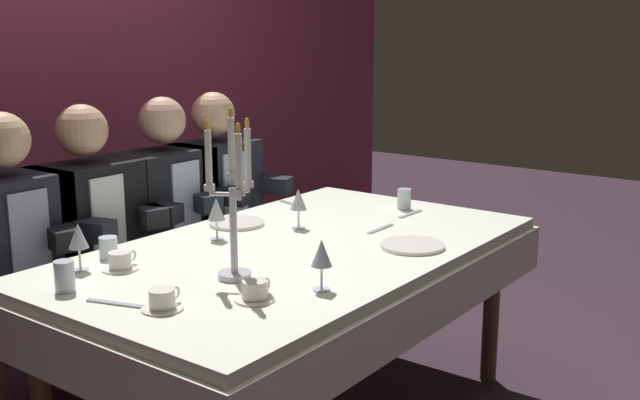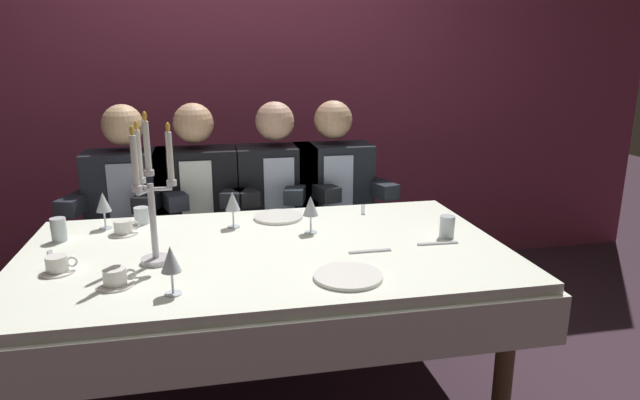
# 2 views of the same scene
# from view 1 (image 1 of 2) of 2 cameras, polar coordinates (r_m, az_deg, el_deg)

# --- Properties ---
(back_wall) EXTENTS (6.00, 0.12, 2.70)m
(back_wall) POSITION_cam_1_polar(r_m,az_deg,el_deg) (4.01, -21.03, 9.20)
(back_wall) COLOR #8C3653
(back_wall) RESTS_ON ground_plane
(dining_table) EXTENTS (1.94, 1.14, 0.74)m
(dining_table) POSITION_cam_1_polar(r_m,az_deg,el_deg) (2.90, -1.80, -5.70)
(dining_table) COLOR white
(dining_table) RESTS_ON ground_plane
(candelabra) EXTENTS (0.15, 0.17, 0.56)m
(candelabra) POSITION_cam_1_polar(r_m,az_deg,el_deg) (2.45, -6.51, -0.34)
(candelabra) COLOR silver
(candelabra) RESTS_ON dining_table
(dinner_plate_0) EXTENTS (0.23, 0.23, 0.01)m
(dinner_plate_0) POSITION_cam_1_polar(r_m,az_deg,el_deg) (3.19, -6.22, -1.72)
(dinner_plate_0) COLOR white
(dinner_plate_0) RESTS_ON dining_table
(dinner_plate_1) EXTENTS (0.24, 0.24, 0.01)m
(dinner_plate_1) POSITION_cam_1_polar(r_m,az_deg,el_deg) (2.87, 6.89, -3.38)
(dinner_plate_1) COLOR white
(dinner_plate_1) RESTS_ON dining_table
(wine_glass_0) EXTENTS (0.07, 0.07, 0.16)m
(wine_glass_0) POSITION_cam_1_polar(r_m,az_deg,el_deg) (3.09, -1.62, -0.05)
(wine_glass_0) COLOR silver
(wine_glass_0) RESTS_ON dining_table
(wine_glass_1) EXTENTS (0.07, 0.07, 0.16)m
(wine_glass_1) POSITION_cam_1_polar(r_m,az_deg,el_deg) (2.95, -7.73, -0.78)
(wine_glass_1) COLOR silver
(wine_glass_1) RESTS_ON dining_table
(wine_glass_2) EXTENTS (0.07, 0.07, 0.16)m
(wine_glass_2) POSITION_cam_1_polar(r_m,az_deg,el_deg) (2.67, -17.56, -2.69)
(wine_glass_2) COLOR silver
(wine_glass_2) RESTS_ON dining_table
(wine_glass_3) EXTENTS (0.07, 0.07, 0.16)m
(wine_glass_3) POSITION_cam_1_polar(r_m,az_deg,el_deg) (2.36, 0.12, -4.10)
(wine_glass_3) COLOR silver
(wine_glass_3) RESTS_ON dining_table
(water_tumbler_0) EXTENTS (0.06, 0.06, 0.09)m
(water_tumbler_0) POSITION_cam_1_polar(r_m,az_deg,el_deg) (3.46, 6.29, 0.07)
(water_tumbler_0) COLOR silver
(water_tumbler_0) RESTS_ON dining_table
(water_tumbler_1) EXTENTS (0.06, 0.06, 0.10)m
(water_tumbler_1) POSITION_cam_1_polar(r_m,az_deg,el_deg) (2.50, -18.49, -5.41)
(water_tumbler_1) COLOR silver
(water_tumbler_1) RESTS_ON dining_table
(water_tumbler_2) EXTENTS (0.06, 0.06, 0.08)m
(water_tumbler_2) POSITION_cam_1_polar(r_m,az_deg,el_deg) (2.81, -15.49, -3.43)
(water_tumbler_2) COLOR silver
(water_tumbler_2) RESTS_ON dining_table
(coffee_cup_0) EXTENTS (0.13, 0.12, 0.06)m
(coffee_cup_0) POSITION_cam_1_polar(r_m,az_deg,el_deg) (2.31, -4.86, -6.81)
(coffee_cup_0) COLOR white
(coffee_cup_0) RESTS_ON dining_table
(coffee_cup_1) EXTENTS (0.13, 0.12, 0.06)m
(coffee_cup_1) POSITION_cam_1_polar(r_m,az_deg,el_deg) (2.28, -11.66, -7.34)
(coffee_cup_1) COLOR white
(coffee_cup_1) RESTS_ON dining_table
(coffee_cup_2) EXTENTS (0.13, 0.12, 0.06)m
(coffee_cup_2) POSITION_cam_1_polar(r_m,az_deg,el_deg) (2.67, -14.65, -4.47)
(coffee_cup_2) COLOR white
(coffee_cup_2) RESTS_ON dining_table
(fork_0) EXTENTS (0.17, 0.02, 0.01)m
(fork_0) POSITION_cam_1_polar(r_m,az_deg,el_deg) (3.11, 4.53, -2.15)
(fork_0) COLOR #B7B7BC
(fork_0) RESTS_ON dining_table
(fork_1) EXTENTS (0.06, 0.17, 0.01)m
(fork_1) POSITION_cam_1_polar(r_m,az_deg,el_deg) (3.54, -2.16, -0.28)
(fork_1) COLOR #B7B7BC
(fork_1) RESTS_ON dining_table
(knife_2) EXTENTS (0.08, 0.19, 0.01)m
(knife_2) POSITION_cam_1_polar(r_m,az_deg,el_deg) (2.35, -15.02, -7.45)
(knife_2) COLOR #B7B7BC
(knife_2) RESTS_ON dining_table
(fork_3) EXTENTS (0.17, 0.02, 0.01)m
(fork_3) POSITION_cam_1_polar(r_m,az_deg,el_deg) (3.37, 6.76, -1.03)
(fork_3) COLOR #B7B7BC
(fork_3) RESTS_ON dining_table
(seated_diner_0) EXTENTS (0.63, 0.48, 1.24)m
(seated_diner_0) POSITION_cam_1_polar(r_m,az_deg,el_deg) (3.12, -22.10, -3.12)
(seated_diner_0) COLOR brown
(seated_diner_0) RESTS_ON ground_plane
(seated_diner_1) EXTENTS (0.63, 0.48, 1.24)m
(seated_diner_1) POSITION_cam_1_polar(r_m,az_deg,el_deg) (3.31, -16.93, -1.87)
(seated_diner_1) COLOR brown
(seated_diner_1) RESTS_ON ground_plane
(seated_diner_2) EXTENTS (0.63, 0.48, 1.24)m
(seated_diner_2) POSITION_cam_1_polar(r_m,az_deg,el_deg) (3.57, -11.45, -0.53)
(seated_diner_2) COLOR brown
(seated_diner_2) RESTS_ON ground_plane
(seated_diner_3) EXTENTS (0.63, 0.48, 1.24)m
(seated_diner_3) POSITION_cam_1_polar(r_m,az_deg,el_deg) (3.78, -7.85, 0.35)
(seated_diner_3) COLOR brown
(seated_diner_3) RESTS_ON ground_plane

